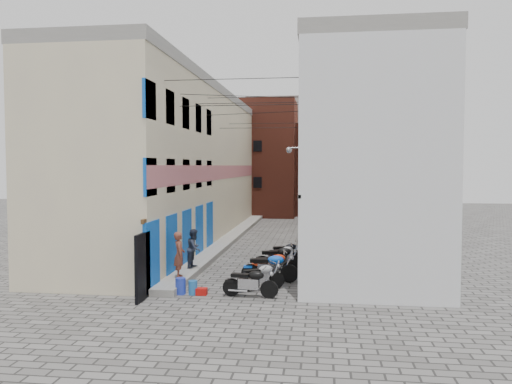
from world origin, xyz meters
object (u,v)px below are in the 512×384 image
at_px(motorcycle_c, 270,266).
at_px(motorcycle_a, 250,281).
at_px(person_a, 179,255).
at_px(water_jug_far, 181,286).
at_px(person_b, 194,248).
at_px(motorcycle_g, 287,251).
at_px(motorcycle_e, 279,257).
at_px(water_jug_near, 193,288).
at_px(red_crate, 202,291).
at_px(motorcycle_f, 283,254).
at_px(motorcycle_b, 261,275).
at_px(motorcycle_d, 273,263).

bearing_deg(motorcycle_c, motorcycle_a, -15.39).
bearing_deg(person_a, water_jug_far, 179.59).
bearing_deg(person_b, motorcycle_g, -46.77).
bearing_deg(person_a, motorcycle_e, -70.62).
bearing_deg(motorcycle_g, motorcycle_c, -24.24).
distance_m(water_jug_near, red_crate, 0.32).
xyz_separation_m(water_jug_near, red_crate, (0.30, 0.00, -0.12)).
bearing_deg(motorcycle_f, person_a, -75.50).
bearing_deg(person_b, person_a, -176.37).
bearing_deg(motorcycle_c, motorcycle_g, 169.57).
distance_m(motorcycle_a, person_a, 3.28).
bearing_deg(motorcycle_a, motorcycle_g, 177.91).
height_order(person_b, water_jug_far, person_b).
height_order(motorcycle_b, person_b, person_b).
bearing_deg(water_jug_near, motorcycle_f, 62.27).
bearing_deg(water_jug_far, motorcycle_f, 58.61).
distance_m(motorcycle_d, water_jug_far, 4.20).
xyz_separation_m(motorcycle_e, water_jug_far, (-3.03, -4.08, -0.33)).
height_order(motorcycle_g, person_a, person_a).
xyz_separation_m(motorcycle_g, person_b, (-3.59, -2.67, 0.50)).
relative_size(motorcycle_e, motorcycle_f, 1.15).
relative_size(motorcycle_f, water_jug_near, 3.81).
xyz_separation_m(motorcycle_b, water_jug_near, (-2.21, -0.90, -0.29)).
bearing_deg(person_b, motorcycle_d, -87.08).
xyz_separation_m(motorcycle_a, motorcycle_g, (0.82, 5.98, -0.01)).
distance_m(motorcycle_a, motorcycle_e, 4.20).
relative_size(motorcycle_e, person_b, 1.33).
relative_size(person_a, person_b, 1.08).
relative_size(motorcycle_b, person_b, 1.17).
height_order(motorcycle_g, water_jug_near, motorcycle_g).
distance_m(motorcycle_b, water_jug_near, 2.40).
relative_size(motorcycle_b, motorcycle_g, 1.00).
xyz_separation_m(motorcycle_d, motorcycle_f, (0.24, 2.10, -0.02)).
height_order(motorcycle_d, motorcycle_e, motorcycle_e).
bearing_deg(person_b, water_jug_far, -167.14).
bearing_deg(person_b, motorcycle_c, -102.64).
xyz_separation_m(motorcycle_c, motorcycle_e, (0.19, 1.95, -0.02)).
height_order(motorcycle_d, water_jug_near, motorcycle_d).
bearing_deg(motorcycle_f, motorcycle_g, 141.20).
bearing_deg(person_b, water_jug_near, -159.71).
relative_size(person_b, water_jug_near, 3.29).
bearing_deg(motorcycle_b, motorcycle_d, 142.47).
relative_size(motorcycle_c, motorcycle_e, 1.03).
xyz_separation_m(person_a, water_jug_near, (0.88, -1.42, -0.86)).
distance_m(motorcycle_a, red_crate, 1.74).
height_order(motorcycle_e, person_b, person_b).
bearing_deg(red_crate, motorcycle_a, -2.54).
xyz_separation_m(motorcycle_a, red_crate, (-1.68, 0.07, -0.43)).
bearing_deg(motorcycle_d, person_a, -79.61).
height_order(motorcycle_b, motorcycle_f, motorcycle_b).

